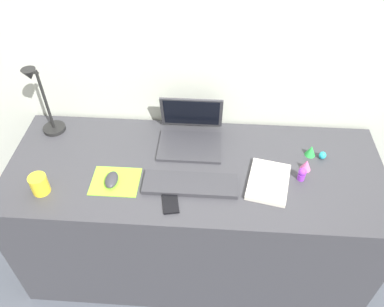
{
  "coord_description": "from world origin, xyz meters",
  "views": [
    {
      "loc": [
        0.07,
        -1.22,
        2.01
      ],
      "look_at": [
        -0.01,
        0.0,
        0.83
      ],
      "focal_mm": 36.2,
      "sensor_mm": 36.0,
      "label": 1
    }
  ],
  "objects_px": {
    "cell_phone": "(170,201)",
    "toy_figurine_pink": "(306,165)",
    "laptop": "(191,131)",
    "desk_lamp": "(43,103)",
    "coffee_mug": "(39,184)",
    "toy_figurine_cyan": "(322,155)",
    "keyboard": "(190,184)",
    "toy_figurine_purple": "(302,174)",
    "mouse": "(112,180)",
    "toy_figurine_green": "(311,151)",
    "notebook_pad": "(268,182)"
  },
  "relations": [
    {
      "from": "mouse",
      "to": "notebook_pad",
      "type": "bearing_deg",
      "value": 3.7
    },
    {
      "from": "notebook_pad",
      "to": "coffee_mug",
      "type": "relative_size",
      "value": 2.75
    },
    {
      "from": "keyboard",
      "to": "toy_figurine_green",
      "type": "bearing_deg",
      "value": 22.65
    },
    {
      "from": "cell_phone",
      "to": "desk_lamp",
      "type": "xyz_separation_m",
      "value": [
        -0.63,
        0.4,
        0.18
      ]
    },
    {
      "from": "notebook_pad",
      "to": "toy_figurine_green",
      "type": "bearing_deg",
      "value": 54.47
    },
    {
      "from": "laptop",
      "to": "desk_lamp",
      "type": "bearing_deg",
      "value": 179.79
    },
    {
      "from": "notebook_pad",
      "to": "toy_figurine_purple",
      "type": "height_order",
      "value": "toy_figurine_purple"
    },
    {
      "from": "keyboard",
      "to": "toy_figurine_green",
      "type": "height_order",
      "value": "toy_figurine_green"
    },
    {
      "from": "mouse",
      "to": "toy_figurine_pink",
      "type": "xyz_separation_m",
      "value": [
        0.86,
        0.14,
        0.01
      ]
    },
    {
      "from": "cell_phone",
      "to": "desk_lamp",
      "type": "bearing_deg",
      "value": 136.77
    },
    {
      "from": "cell_phone",
      "to": "toy_figurine_pink",
      "type": "relative_size",
      "value": 2.38
    },
    {
      "from": "keyboard",
      "to": "toy_figurine_pink",
      "type": "height_order",
      "value": "toy_figurine_pink"
    },
    {
      "from": "mouse",
      "to": "desk_lamp",
      "type": "relative_size",
      "value": 0.25
    },
    {
      "from": "keyboard",
      "to": "notebook_pad",
      "type": "relative_size",
      "value": 1.71
    },
    {
      "from": "coffee_mug",
      "to": "toy_figurine_pink",
      "type": "height_order",
      "value": "coffee_mug"
    },
    {
      "from": "mouse",
      "to": "notebook_pad",
      "type": "height_order",
      "value": "mouse"
    },
    {
      "from": "desk_lamp",
      "to": "mouse",
      "type": "bearing_deg",
      "value": -40.19
    },
    {
      "from": "notebook_pad",
      "to": "mouse",
      "type": "bearing_deg",
      "value": -164.55
    },
    {
      "from": "coffee_mug",
      "to": "notebook_pad",
      "type": "bearing_deg",
      "value": 6.45
    },
    {
      "from": "notebook_pad",
      "to": "toy_figurine_purple",
      "type": "bearing_deg",
      "value": 25.12
    },
    {
      "from": "toy_figurine_pink",
      "to": "toy_figurine_green",
      "type": "height_order",
      "value": "same"
    },
    {
      "from": "laptop",
      "to": "cell_phone",
      "type": "relative_size",
      "value": 2.34
    },
    {
      "from": "laptop",
      "to": "coffee_mug",
      "type": "distance_m",
      "value": 0.72
    },
    {
      "from": "desk_lamp",
      "to": "notebook_pad",
      "type": "distance_m",
      "value": 1.1
    },
    {
      "from": "cell_phone",
      "to": "toy_figurine_green",
      "type": "xyz_separation_m",
      "value": [
        0.63,
        0.33,
        0.02
      ]
    },
    {
      "from": "notebook_pad",
      "to": "toy_figurine_purple",
      "type": "distance_m",
      "value": 0.15
    },
    {
      "from": "desk_lamp",
      "to": "toy_figurine_pink",
      "type": "height_order",
      "value": "desk_lamp"
    },
    {
      "from": "laptop",
      "to": "toy_figurine_pink",
      "type": "xyz_separation_m",
      "value": [
        0.53,
        -0.17,
        -0.03
      ]
    },
    {
      "from": "cell_phone",
      "to": "desk_lamp",
      "type": "height_order",
      "value": "desk_lamp"
    },
    {
      "from": "coffee_mug",
      "to": "cell_phone",
      "type": "bearing_deg",
      "value": -2.31
    },
    {
      "from": "desk_lamp",
      "to": "toy_figurine_cyan",
      "type": "xyz_separation_m",
      "value": [
        1.31,
        -0.09,
        -0.17
      ]
    },
    {
      "from": "toy_figurine_pink",
      "to": "desk_lamp",
      "type": "bearing_deg",
      "value": 172.17
    },
    {
      "from": "toy_figurine_cyan",
      "to": "toy_figurine_purple",
      "type": "bearing_deg",
      "value": -129.68
    },
    {
      "from": "notebook_pad",
      "to": "keyboard",
      "type": "bearing_deg",
      "value": -162.17
    },
    {
      "from": "laptop",
      "to": "desk_lamp",
      "type": "relative_size",
      "value": 0.77
    },
    {
      "from": "cell_phone",
      "to": "laptop",
      "type": "bearing_deg",
      "value": 70.72
    },
    {
      "from": "toy_figurine_pink",
      "to": "toy_figurine_cyan",
      "type": "bearing_deg",
      "value": 41.13
    },
    {
      "from": "mouse",
      "to": "toy_figurine_green",
      "type": "height_order",
      "value": "toy_figurine_green"
    },
    {
      "from": "cell_phone",
      "to": "notebook_pad",
      "type": "relative_size",
      "value": 0.53
    },
    {
      "from": "cell_phone",
      "to": "toy_figurine_purple",
      "type": "xyz_separation_m",
      "value": [
        0.56,
        0.17,
        0.03
      ]
    },
    {
      "from": "cell_phone",
      "to": "toy_figurine_pink",
      "type": "bearing_deg",
      "value": 10.3
    },
    {
      "from": "desk_lamp",
      "to": "toy_figurine_pink",
      "type": "distance_m",
      "value": 1.25
    },
    {
      "from": "keyboard",
      "to": "toy_figurine_purple",
      "type": "relative_size",
      "value": 6.33
    },
    {
      "from": "coffee_mug",
      "to": "toy_figurine_cyan",
      "type": "xyz_separation_m",
      "value": [
        1.24,
        0.28,
        -0.03
      ]
    },
    {
      "from": "toy_figurine_purple",
      "to": "notebook_pad",
      "type": "bearing_deg",
      "value": -166.63
    },
    {
      "from": "cell_phone",
      "to": "toy_figurine_cyan",
      "type": "bearing_deg",
      "value": 13.32
    },
    {
      "from": "coffee_mug",
      "to": "laptop",
      "type": "bearing_deg",
      "value": 31.29
    },
    {
      "from": "desk_lamp",
      "to": "coffee_mug",
      "type": "xyz_separation_m",
      "value": [
        0.08,
        -0.38,
        -0.14
      ]
    },
    {
      "from": "toy_figurine_pink",
      "to": "toy_figurine_cyan",
      "type": "xyz_separation_m",
      "value": [
        0.09,
        0.08,
        -0.01
      ]
    },
    {
      "from": "toy_figurine_green",
      "to": "toy_figurine_pink",
      "type": "bearing_deg",
      "value": -110.22
    }
  ]
}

